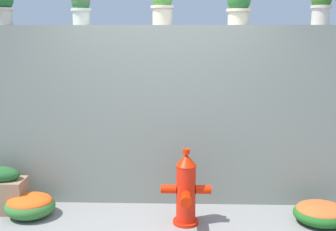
% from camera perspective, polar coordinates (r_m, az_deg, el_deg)
% --- Properties ---
extents(stone_wall, '(6.08, 0.41, 2.07)m').
position_cam_1_polar(stone_wall, '(4.81, -0.96, 0.13)').
color(stone_wall, gray).
rests_on(stone_wall, ground).
extents(potted_plant_1, '(0.27, 0.27, 0.42)m').
position_cam_1_polar(potted_plant_1, '(5.10, -22.28, 14.47)').
color(potted_plant_1, '#BDB2A1').
rests_on(potted_plant_1, stone_wall).
extents(potted_plant_2, '(0.22, 0.22, 0.35)m').
position_cam_1_polar(potted_plant_2, '(4.84, -12.11, 14.70)').
color(potted_plant_2, beige).
rests_on(potted_plant_2, stone_wall).
extents(potted_plant_3, '(0.26, 0.26, 0.41)m').
position_cam_1_polar(potted_plant_3, '(4.77, -0.80, 15.32)').
color(potted_plant_3, beige).
rests_on(potted_plant_3, stone_wall).
extents(potted_plant_4, '(0.28, 0.28, 0.40)m').
position_cam_1_polar(potted_plant_4, '(4.74, 9.89, 15.15)').
color(potted_plant_4, beige).
rests_on(potted_plant_4, stone_wall).
extents(potted_plant_5, '(0.23, 0.23, 0.39)m').
position_cam_1_polar(potted_plant_5, '(5.01, 20.68, 14.40)').
color(potted_plant_5, beige).
rests_on(potted_plant_5, stone_wall).
extents(fire_hydrant, '(0.53, 0.42, 0.82)m').
position_cam_1_polar(fire_hydrant, '(4.32, 2.53, -10.49)').
color(fire_hydrant, red).
rests_on(fire_hydrant, ground).
extents(flower_bush_left, '(0.58, 0.52, 0.23)m').
position_cam_1_polar(flower_bush_left, '(4.71, 20.64, -12.61)').
color(flower_bush_left, '#205F1F').
rests_on(flower_bush_left, ground).
extents(flower_bush_right, '(0.55, 0.49, 0.26)m').
position_cam_1_polar(flower_bush_right, '(4.81, -18.77, -11.74)').
color(flower_bush_right, '#357030').
rests_on(flower_bush_right, ground).
extents(planter_box, '(0.56, 0.29, 0.53)m').
position_cam_1_polar(planter_box, '(5.00, -22.47, -9.64)').
color(planter_box, '#947457').
rests_on(planter_box, ground).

